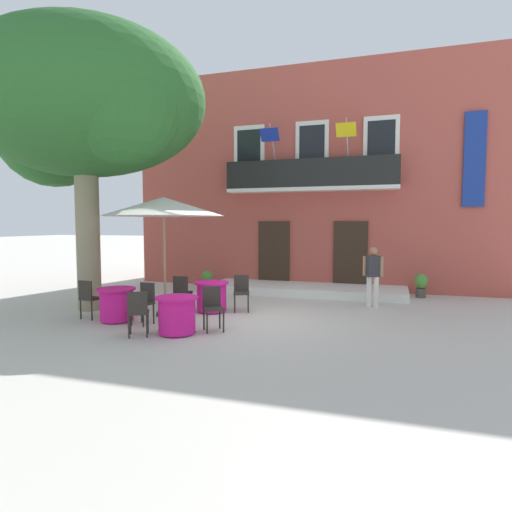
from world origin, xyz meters
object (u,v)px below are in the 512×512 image
at_px(cafe_table_near_tree, 212,296).
at_px(cafe_chair_middle_0, 138,310).
at_px(ground_planter_left, 207,278).
at_px(cafe_umbrella, 164,207).
at_px(cafe_chair_near_tree_1, 182,291).
at_px(cafe_table_middle, 177,315).
at_px(cafe_table_front, 117,304).
at_px(cafe_chair_front_1, 145,300).
at_px(cafe_chair_front_0, 89,296).
at_px(plane_tree, 83,108).
at_px(cafe_chair_middle_1, 213,305).
at_px(cafe_chair_near_tree_0, 241,290).
at_px(ground_planter_right, 421,284).
at_px(pedestrian_near_entrance, 373,273).

height_order(cafe_table_near_tree, cafe_chair_middle_0, cafe_chair_middle_0).
bearing_deg(ground_planter_left, cafe_umbrella, -78.67).
distance_m(cafe_chair_near_tree_1, cafe_table_middle, 2.24).
bearing_deg(cafe_umbrella, cafe_table_near_tree, 39.31).
relative_size(cafe_table_middle, cafe_umbrella, 0.30).
relative_size(cafe_table_front, cafe_chair_front_1, 0.95).
height_order(cafe_chair_near_tree_1, cafe_chair_middle_0, same).
xyz_separation_m(cafe_table_front, ground_planter_left, (-0.14, 5.27, -0.06)).
bearing_deg(cafe_chair_front_0, plane_tree, 130.20).
height_order(cafe_chair_middle_1, cafe_chair_front_0, same).
distance_m(cafe_chair_near_tree_0, cafe_chair_near_tree_1, 1.50).
distance_m(plane_tree, cafe_chair_front_0, 4.76).
xyz_separation_m(cafe_table_near_tree, cafe_chair_middle_0, (-0.40, -2.64, 0.14)).
distance_m(cafe_chair_middle_1, ground_planter_right, 7.07).
distance_m(cafe_chair_near_tree_1, cafe_chair_middle_1, 2.15).
xyz_separation_m(cafe_chair_middle_0, ground_planter_right, (5.53, 6.50, -0.12)).
relative_size(cafe_chair_near_tree_1, cafe_chair_middle_1, 1.00).
bearing_deg(cafe_chair_middle_0, cafe_table_middle, 35.07).
height_order(cafe_chair_middle_0, cafe_umbrella, cafe_umbrella).
relative_size(cafe_chair_near_tree_0, ground_planter_left, 1.51).
relative_size(cafe_table_middle, ground_planter_left, 1.44).
xyz_separation_m(cafe_table_near_tree, cafe_table_middle, (0.22, -2.21, 0.00)).
xyz_separation_m(cafe_chair_middle_1, ground_planter_left, (-2.56, 5.36, -0.19)).
relative_size(cafe_table_front, pedestrian_near_entrance, 0.54).
height_order(cafe_table_near_tree, cafe_chair_near_tree_0, cafe_chair_near_tree_0).
xyz_separation_m(cafe_chair_middle_0, cafe_umbrella, (-0.50, 1.91, 2.08)).
relative_size(cafe_chair_near_tree_0, cafe_chair_middle_0, 1.00).
relative_size(cafe_chair_middle_1, ground_planter_right, 1.25).
bearing_deg(cafe_chair_middle_0, cafe_chair_near_tree_0, 70.02).
distance_m(cafe_chair_near_tree_1, cafe_chair_middle_0, 2.48).
height_order(cafe_table_front, cafe_umbrella, cafe_umbrella).
height_order(cafe_chair_front_0, ground_planter_right, cafe_chair_front_0).
distance_m(cafe_chair_middle_1, cafe_chair_front_0, 3.17).
height_order(cafe_chair_front_0, ground_planter_left, cafe_chair_front_0).
bearing_deg(cafe_chair_near_tree_0, cafe_table_near_tree, -154.58).
bearing_deg(plane_tree, ground_planter_right, 28.34).
distance_m(cafe_chair_front_1, ground_planter_right, 8.16).
relative_size(cafe_table_front, ground_planter_right, 1.19).
height_order(cafe_table_near_tree, cafe_chair_front_0, cafe_chair_front_0).
xyz_separation_m(cafe_chair_front_0, ground_planter_left, (0.61, 5.28, -0.19)).
bearing_deg(cafe_chair_front_1, cafe_table_middle, -26.86).
bearing_deg(cafe_table_middle, cafe_table_near_tree, 95.64).
bearing_deg(ground_planter_right, cafe_umbrella, -142.71).
distance_m(cafe_chair_front_0, ground_planter_left, 5.31).
bearing_deg(cafe_table_front, cafe_table_near_tree, 44.75).
xyz_separation_m(plane_tree, ground_planter_right, (8.35, 4.50, -4.71)).
bearing_deg(cafe_chair_front_0, cafe_table_front, 0.10).
bearing_deg(cafe_chair_near_tree_1, ground_planter_right, 34.60).
relative_size(plane_tree, cafe_table_front, 8.22).
distance_m(cafe_table_near_tree, pedestrian_near_entrance, 4.31).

